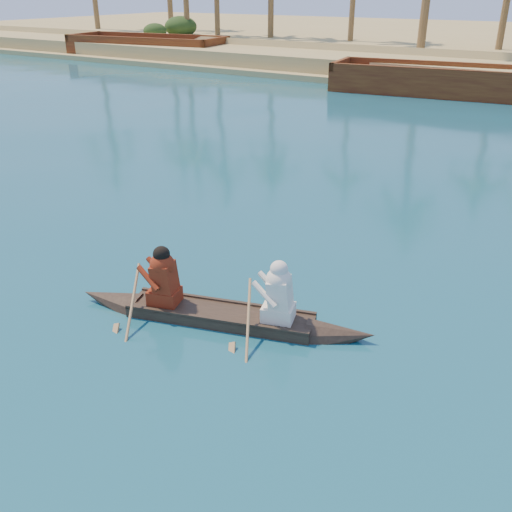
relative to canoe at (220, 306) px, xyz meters
The scene contains 3 objects.
canoe is the anchor object (origin of this frame).
barge_left 41.36m from the canoe, 133.83° to the left, with size 13.52×6.16×2.17m.
barge_mid 26.20m from the canoe, 98.81° to the left, with size 11.30×5.06×1.82m.
Camera 1 is at (-2.75, -10.96, 5.44)m, focal length 40.00 mm.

